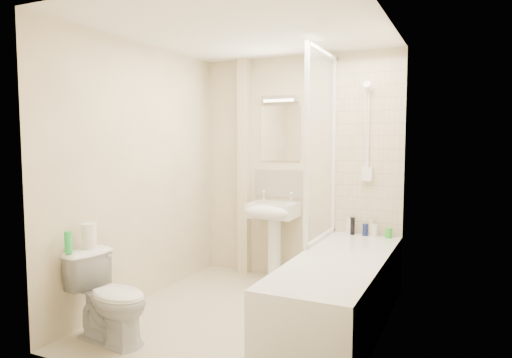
% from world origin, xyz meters
% --- Properties ---
extents(floor, '(2.50, 2.50, 0.00)m').
position_xyz_m(floor, '(0.00, 0.00, 0.00)').
color(floor, beige).
rests_on(floor, ground).
extents(wall_back, '(2.20, 0.02, 2.40)m').
position_xyz_m(wall_back, '(0.00, 1.25, 1.20)').
color(wall_back, beige).
rests_on(wall_back, ground).
extents(wall_left, '(0.02, 2.50, 2.40)m').
position_xyz_m(wall_left, '(-1.10, 0.00, 1.20)').
color(wall_left, beige).
rests_on(wall_left, ground).
extents(wall_right, '(0.02, 2.50, 2.40)m').
position_xyz_m(wall_right, '(1.10, 0.00, 1.20)').
color(wall_right, beige).
rests_on(wall_right, ground).
extents(ceiling, '(2.20, 2.50, 0.02)m').
position_xyz_m(ceiling, '(0.00, 0.00, 2.40)').
color(ceiling, white).
rests_on(ceiling, wall_back).
extents(tile_back, '(0.70, 0.01, 1.75)m').
position_xyz_m(tile_back, '(0.75, 1.24, 1.42)').
color(tile_back, beige).
rests_on(tile_back, wall_back).
extents(tile_right, '(0.01, 2.10, 1.75)m').
position_xyz_m(tile_right, '(1.09, 0.20, 1.42)').
color(tile_right, beige).
rests_on(tile_right, wall_right).
extents(pipe_boxing, '(0.12, 0.12, 2.40)m').
position_xyz_m(pipe_boxing, '(-0.62, 1.19, 1.20)').
color(pipe_boxing, beige).
rests_on(pipe_boxing, ground).
extents(splashback, '(0.60, 0.02, 0.30)m').
position_xyz_m(splashback, '(-0.20, 1.24, 1.03)').
color(splashback, beige).
rests_on(splashback, wall_back).
extents(mirror, '(0.46, 0.01, 0.60)m').
position_xyz_m(mirror, '(-0.20, 1.24, 1.58)').
color(mirror, white).
rests_on(mirror, wall_back).
extents(strip_light, '(0.42, 0.07, 0.07)m').
position_xyz_m(strip_light, '(-0.20, 1.22, 1.95)').
color(strip_light, silver).
rests_on(strip_light, wall_back).
extents(bathtub, '(0.70, 2.10, 0.55)m').
position_xyz_m(bathtub, '(0.75, 0.20, 0.29)').
color(bathtub, white).
rests_on(bathtub, ground).
extents(shower_screen, '(0.04, 0.92, 1.80)m').
position_xyz_m(shower_screen, '(0.40, 0.80, 1.45)').
color(shower_screen, white).
rests_on(shower_screen, bathtub).
extents(shower_fixture, '(0.10, 0.16, 0.99)m').
position_xyz_m(shower_fixture, '(0.75, 1.19, 1.55)').
color(shower_fixture, white).
rests_on(shower_fixture, wall_back).
extents(pedestal_sink, '(0.50, 0.47, 0.96)m').
position_xyz_m(pedestal_sink, '(-0.20, 1.01, 0.67)').
color(pedestal_sink, white).
rests_on(pedestal_sink, ground).
extents(bottle_white_a, '(0.06, 0.06, 0.17)m').
position_xyz_m(bottle_white_a, '(0.59, 1.16, 0.63)').
color(bottle_white_a, silver).
rests_on(bottle_white_a, bathtub).
extents(bottle_black_b, '(0.05, 0.05, 0.18)m').
position_xyz_m(bottle_black_b, '(0.62, 1.16, 0.64)').
color(bottle_black_b, black).
rests_on(bottle_black_b, bathtub).
extents(bottle_blue, '(0.06, 0.06, 0.12)m').
position_xyz_m(bottle_blue, '(0.75, 1.16, 0.61)').
color(bottle_blue, navy).
rests_on(bottle_blue, bathtub).
extents(bottle_cream, '(0.05, 0.05, 0.17)m').
position_xyz_m(bottle_cream, '(0.82, 1.16, 0.64)').
color(bottle_cream, beige).
rests_on(bottle_cream, bathtub).
extents(bottle_white_b, '(0.06, 0.06, 0.12)m').
position_xyz_m(bottle_white_b, '(0.85, 1.16, 0.61)').
color(bottle_white_b, white).
rests_on(bottle_white_b, bathtub).
extents(bottle_green, '(0.07, 0.07, 0.09)m').
position_xyz_m(bottle_green, '(0.98, 1.16, 0.60)').
color(bottle_green, green).
rests_on(bottle_green, bathtub).
extents(toilet, '(0.55, 0.76, 0.67)m').
position_xyz_m(toilet, '(-0.72, -0.85, 0.34)').
color(toilet, white).
rests_on(toilet, ground).
extents(toilet_roll_lower, '(0.11, 0.11, 0.09)m').
position_xyz_m(toilet_roll_lower, '(-0.97, -0.80, 0.72)').
color(toilet_roll_lower, white).
rests_on(toilet_roll_lower, toilet).
extents(toilet_roll_upper, '(0.11, 0.11, 0.11)m').
position_xyz_m(toilet_roll_upper, '(-0.98, -0.79, 0.81)').
color(toilet_roll_upper, white).
rests_on(toilet_roll_upper, toilet_roll_lower).
extents(green_bottle, '(0.05, 0.05, 0.17)m').
position_xyz_m(green_bottle, '(-1.00, -0.97, 0.75)').
color(green_bottle, green).
rests_on(green_bottle, toilet).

